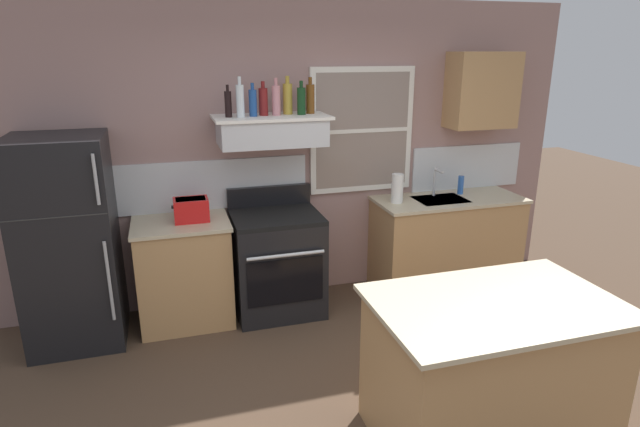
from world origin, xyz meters
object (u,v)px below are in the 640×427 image
(bottle_balsamic_dark, at_px, (228,104))
(bottle_red_label_wine, at_px, (263,101))
(bottle_rose_pink, at_px, (276,100))
(bottle_champagne_gold_foil, at_px, (288,98))
(stove_range, at_px, (277,262))
(bottle_dark_green_wine, at_px, (301,100))
(kitchen_island, at_px, (489,370))
(bottle_blue_liqueur, at_px, (253,102))
(dish_soap_bottle, at_px, (461,185))
(toaster, at_px, (191,209))
(bottle_clear_tall, at_px, (240,100))
(bottle_amber_wine, at_px, (310,98))
(paper_towel_roll, at_px, (397,188))
(refrigerator, at_px, (69,243))

(bottle_balsamic_dark, distance_m, bottle_red_label_wine, 0.30)
(bottle_rose_pink, xyz_separation_m, bottle_champagne_gold_foil, (0.11, 0.06, 0.00))
(stove_range, xyz_separation_m, bottle_dark_green_wine, (0.26, 0.08, 1.40))
(kitchen_island, bearing_deg, bottle_blue_liqueur, 116.29)
(bottle_blue_liqueur, height_order, bottle_rose_pink, bottle_rose_pink)
(bottle_rose_pink, distance_m, bottle_dark_green_wine, 0.21)
(bottle_rose_pink, bearing_deg, dish_soap_bottle, 1.43)
(toaster, height_order, bottle_clear_tall, bottle_clear_tall)
(toaster, height_order, bottle_red_label_wine, bottle_red_label_wine)
(bottle_balsamic_dark, distance_m, bottle_champagne_gold_foil, 0.52)
(bottle_amber_wine, bearing_deg, toaster, -174.26)
(bottle_amber_wine, bearing_deg, bottle_dark_green_wine, -147.74)
(paper_towel_roll, xyz_separation_m, dish_soap_bottle, (0.73, 0.10, -0.04))
(stove_range, bearing_deg, bottle_amber_wine, 21.25)
(bottle_red_label_wine, bearing_deg, bottle_champagne_gold_foil, 9.85)
(bottle_balsamic_dark, xyz_separation_m, paper_towel_roll, (1.50, -0.04, -0.81))
(toaster, relative_size, dish_soap_bottle, 1.65)
(stove_range, relative_size, bottle_red_label_wine, 3.93)
(bottle_dark_green_wine, bearing_deg, bottle_blue_liqueur, 179.77)
(bottle_red_label_wine, bearing_deg, bottle_blue_liqueur, -159.85)
(bottle_red_label_wine, bearing_deg, toaster, -172.75)
(refrigerator, bearing_deg, bottle_amber_wine, 4.57)
(bottle_blue_liqueur, relative_size, paper_towel_roll, 0.99)
(bottle_balsamic_dark, relative_size, paper_towel_roll, 0.96)
(bottle_balsamic_dark, height_order, bottle_red_label_wine, bottle_red_label_wine)
(bottle_clear_tall, bearing_deg, paper_towel_roll, -0.05)
(stove_range, distance_m, bottle_amber_wine, 1.46)
(bottle_blue_liqueur, bearing_deg, bottle_dark_green_wine, -0.23)
(bottle_balsamic_dark, bearing_deg, bottle_blue_liqueur, 0.77)
(bottle_rose_pink, relative_size, dish_soap_bottle, 1.69)
(bottle_rose_pink, height_order, bottle_champagne_gold_foil, bottle_champagne_gold_foil)
(toaster, distance_m, bottle_rose_pink, 1.15)
(bottle_clear_tall, distance_m, paper_towel_roll, 1.64)
(stove_range, bearing_deg, bottle_blue_liqueur, 152.15)
(refrigerator, bearing_deg, bottle_red_label_wine, 4.89)
(bottle_rose_pink, relative_size, bottle_amber_wine, 1.00)
(bottle_dark_green_wine, relative_size, kitchen_island, 0.20)
(bottle_clear_tall, height_order, kitchen_island, bottle_clear_tall)
(bottle_champagne_gold_foil, bearing_deg, dish_soap_bottle, -0.44)
(toaster, distance_m, stove_range, 0.89)
(refrigerator, bearing_deg, paper_towel_roll, 1.23)
(bottle_rose_pink, bearing_deg, bottle_champagne_gold_foil, 27.95)
(bottle_rose_pink, bearing_deg, bottle_clear_tall, -170.15)
(bottle_blue_liqueur, height_order, paper_towel_roll, bottle_blue_liqueur)
(bottle_rose_pink, height_order, dish_soap_bottle, bottle_rose_pink)
(bottle_red_label_wine, height_order, dish_soap_bottle, bottle_red_label_wine)
(bottle_champagne_gold_foil, xyz_separation_m, kitchen_island, (0.70, -2.11, -1.42))
(refrigerator, xyz_separation_m, bottle_balsamic_dark, (1.30, 0.10, 1.02))
(bottle_blue_liqueur, bearing_deg, toaster, -175.03)
(toaster, distance_m, paper_towel_roll, 1.86)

